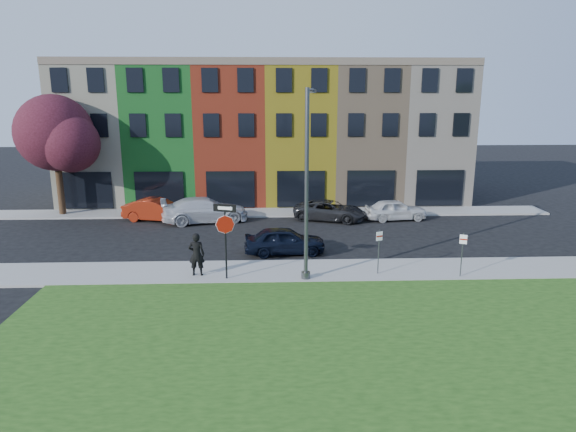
{
  "coord_description": "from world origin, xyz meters",
  "views": [
    {
      "loc": [
        -2.26,
        -19.74,
        8.3
      ],
      "look_at": [
        -1.37,
        4.0,
        2.49
      ],
      "focal_mm": 32.0,
      "sensor_mm": 36.0,
      "label": 1
    }
  ],
  "objects_px": {
    "sedan_near": "(285,240)",
    "man": "(197,254)",
    "stop_sign": "(225,226)",
    "street_lamp": "(307,185)"
  },
  "relations": [
    {
      "from": "stop_sign",
      "to": "sedan_near",
      "type": "relative_size",
      "value": 0.79
    },
    {
      "from": "sedan_near",
      "to": "man",
      "type": "bearing_deg",
      "value": 125.82
    },
    {
      "from": "man",
      "to": "street_lamp",
      "type": "relative_size",
      "value": 0.24
    },
    {
      "from": "stop_sign",
      "to": "street_lamp",
      "type": "relative_size",
      "value": 0.41
    },
    {
      "from": "sedan_near",
      "to": "street_lamp",
      "type": "xyz_separation_m",
      "value": [
        0.86,
        -3.79,
        3.6
      ]
    },
    {
      "from": "man",
      "to": "sedan_near",
      "type": "distance_m",
      "value": 5.33
    },
    {
      "from": "man",
      "to": "sedan_near",
      "type": "relative_size",
      "value": 0.46
    },
    {
      "from": "man",
      "to": "sedan_near",
      "type": "xyz_separation_m",
      "value": [
        4.09,
        3.4,
        -0.4
      ]
    },
    {
      "from": "man",
      "to": "stop_sign",
      "type": "bearing_deg",
      "value": 162.37
    },
    {
      "from": "stop_sign",
      "to": "man",
      "type": "relative_size",
      "value": 1.72
    }
  ]
}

